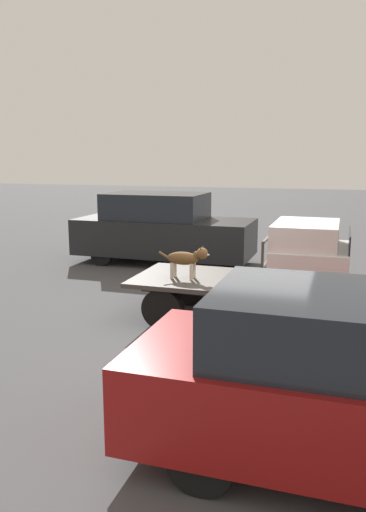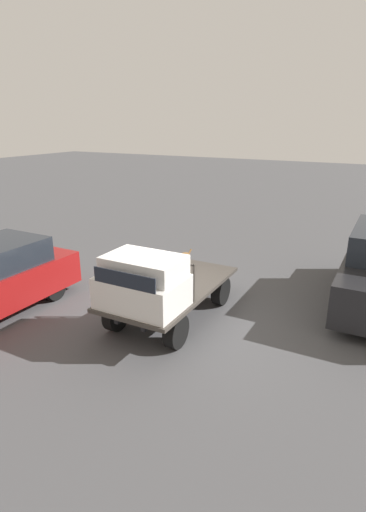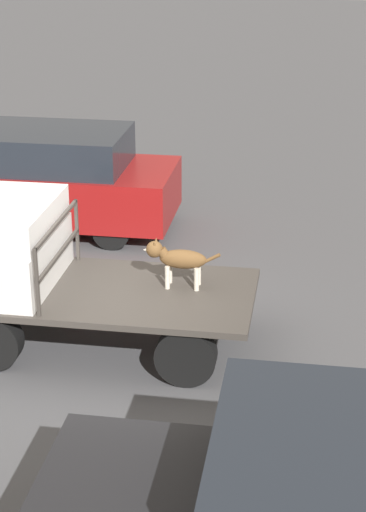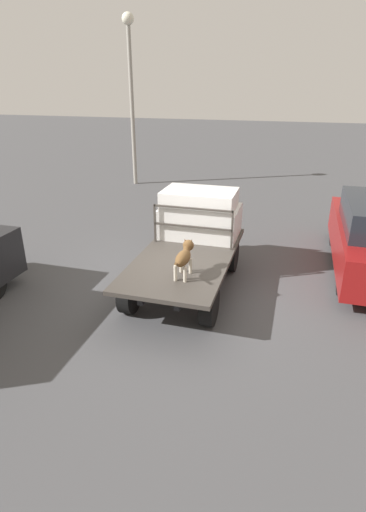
% 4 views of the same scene
% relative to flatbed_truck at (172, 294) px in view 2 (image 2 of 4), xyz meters
% --- Properties ---
extents(ground_plane, '(80.00, 80.00, 0.00)m').
position_rel_flatbed_truck_xyz_m(ground_plane, '(0.00, 0.00, -0.56)').
color(ground_plane, '#474749').
extents(flatbed_truck, '(3.72, 1.83, 0.77)m').
position_rel_flatbed_truck_xyz_m(flatbed_truck, '(0.00, 0.00, 0.00)').
color(flatbed_truck, black).
rests_on(flatbed_truck, ground).
extents(truck_cab, '(1.21, 1.71, 1.06)m').
position_rel_flatbed_truck_xyz_m(truck_cab, '(1.18, 0.00, 0.71)').
color(truck_cab, silver).
rests_on(truck_cab, flatbed_truck).
extents(truck_headboard, '(0.04, 1.71, 0.84)m').
position_rel_flatbed_truck_xyz_m(truck_headboard, '(0.53, 0.00, 0.76)').
color(truck_headboard, '#3D3833').
rests_on(truck_headboard, flatbed_truck).
extents(dog, '(0.95, 0.23, 0.61)m').
position_rel_flatbed_truck_xyz_m(dog, '(-0.88, -0.22, 0.58)').
color(dog, beige).
rests_on(dog, flatbed_truck).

